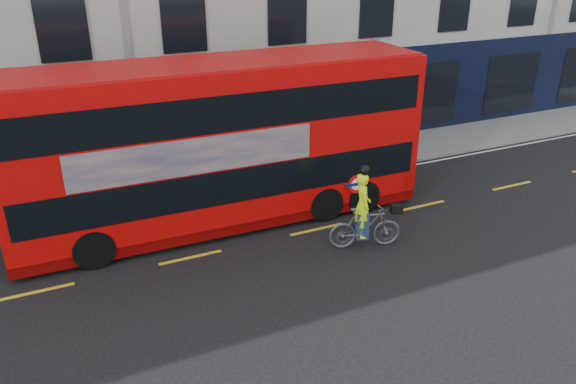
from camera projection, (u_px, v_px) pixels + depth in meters
ground at (207, 285)px, 14.51m from camera, size 120.00×120.00×0.00m
pavement at (151, 190)px, 19.86m from camera, size 60.00×3.00×0.12m
kerb at (161, 207)px, 18.62m from camera, size 60.00×0.12×0.13m
road_edge_line at (164, 212)px, 18.40m from camera, size 58.00×0.10×0.01m
lane_dashes at (191, 257)px, 15.75m from camera, size 58.00×0.12×0.01m
bus at (222, 143)px, 16.84m from camera, size 12.54×3.08×5.03m
cyclist at (364, 221)px, 15.95m from camera, size 2.20×1.18×2.55m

